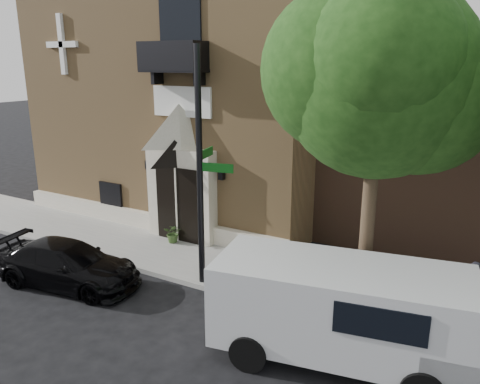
% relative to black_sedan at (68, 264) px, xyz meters
% --- Properties ---
extents(ground, '(120.00, 120.00, 0.00)m').
position_rel_black_sedan_xyz_m(ground, '(1.86, 1.57, -0.63)').
color(ground, black).
rests_on(ground, ground).
extents(sidewalk, '(42.00, 3.00, 0.15)m').
position_rel_black_sedan_xyz_m(sidewalk, '(2.86, 3.07, -0.55)').
color(sidewalk, gray).
rests_on(sidewalk, ground).
extents(church, '(12.20, 11.01, 9.30)m').
position_rel_black_sedan_xyz_m(church, '(-1.12, 9.52, 4.01)').
color(church, '#A7804F').
rests_on(church, ground).
extents(street_tree_left, '(4.97, 4.38, 7.77)m').
position_rel_black_sedan_xyz_m(street_tree_left, '(7.89, 1.92, 5.24)').
color(street_tree_left, '#38281C').
rests_on(street_tree_left, sidewalk).
extents(black_sedan, '(4.54, 2.42, 1.25)m').
position_rel_black_sedan_xyz_m(black_sedan, '(0.00, 0.00, 0.00)').
color(black_sedan, black).
rests_on(black_sedan, ground).
extents(cargo_van, '(5.56, 2.98, 2.15)m').
position_rel_black_sedan_xyz_m(cargo_van, '(8.01, 0.47, 0.58)').
color(cargo_van, silver).
rests_on(cargo_van, ground).
extents(street_sign, '(1.14, 1.02, 6.48)m').
position_rel_black_sedan_xyz_m(street_sign, '(3.40, 1.84, 2.78)').
color(street_sign, black).
rests_on(street_sign, sidewalk).
extents(fire_hydrant, '(0.42, 0.33, 0.73)m').
position_rel_black_sedan_xyz_m(fire_hydrant, '(6.13, 2.22, -0.12)').
color(fire_hydrant, '#A42300').
rests_on(fire_hydrant, sidewalk).
extents(dumpster, '(1.85, 1.08, 1.19)m').
position_rel_black_sedan_xyz_m(dumpster, '(7.67, 2.42, 0.13)').
color(dumpster, '#0F3817').
rests_on(dumpster, sidewalk).
extents(planter, '(0.73, 0.67, 0.67)m').
position_rel_black_sedan_xyz_m(planter, '(0.85, 3.79, -0.14)').
color(planter, '#3B5826').
rests_on(planter, sidewalk).
extents(pedestrian_near, '(0.66, 0.61, 1.52)m').
position_rel_black_sedan_xyz_m(pedestrian_near, '(10.14, 3.32, 0.28)').
color(pedestrian_near, black).
rests_on(pedestrian_near, sidewalk).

